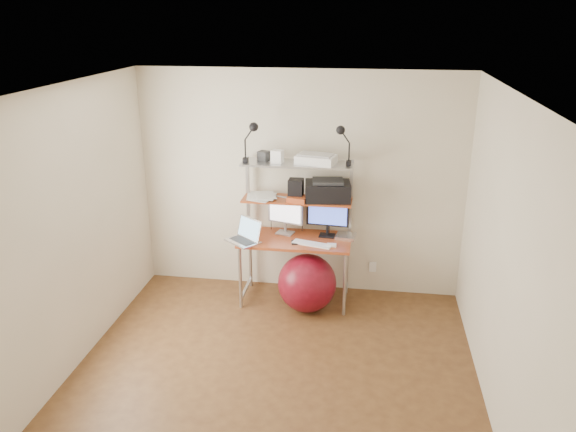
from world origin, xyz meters
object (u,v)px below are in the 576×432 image
monitor_black (328,216)px  laptop (246,236)px  exercise_ball (307,283)px  monitor_silver (285,213)px  printer (328,190)px

monitor_black → laptop: (-0.85, -0.28, -0.18)m
monitor_black → exercise_ball: bearing=-113.4°
monitor_black → monitor_silver: bearing=-176.6°
exercise_ball → laptop: bearing=175.3°
monitor_silver → laptop: (-0.38, -0.29, -0.19)m
monitor_silver → printer: (0.46, -0.01, 0.28)m
monitor_silver → monitor_black: (0.47, -0.01, -0.01)m
printer → exercise_ball: 1.02m
laptop → monitor_black: bearing=57.6°
monitor_silver → laptop: bearing=-127.6°
monitor_black → laptop: monitor_black is taller
monitor_silver → monitor_black: bearing=13.7°
monitor_silver → monitor_black: 0.47m
printer → monitor_black: bearing=-35.2°
printer → monitor_silver: bearing=172.0°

